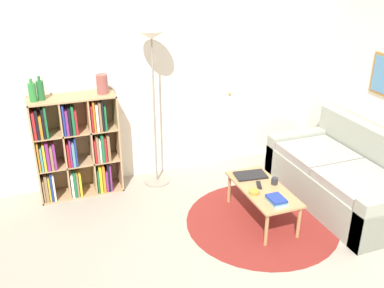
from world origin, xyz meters
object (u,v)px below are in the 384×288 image
at_px(bowl, 254,192).
at_px(bottle_left, 32,92).
at_px(cup, 275,181).
at_px(coffee_table, 263,191).
at_px(vase_on_shelf, 102,84).
at_px(bottle_middle, 41,90).
at_px(floor_lamp, 152,59).
at_px(bookshelf, 75,147).
at_px(laptop, 250,175).
at_px(couch, 346,178).

bearing_deg(bowl, bottle_left, 146.59).
bearing_deg(cup, coffee_table, -169.15).
xyz_separation_m(coffee_table, vase_on_shelf, (-1.39, 1.27, 0.97)).
xyz_separation_m(coffee_table, bottle_middle, (-2.05, 1.27, 0.97)).
bearing_deg(bottle_left, vase_on_shelf, 2.15).
height_order(bowl, bottle_left, bottle_left).
relative_size(floor_lamp, bottle_left, 7.59).
xyz_separation_m(bookshelf, bottle_middle, (-0.28, 0.00, 0.72)).
distance_m(coffee_table, laptop, 0.29).
bearing_deg(cup, bottle_left, 152.04).
xyz_separation_m(coffee_table, cup, (0.15, 0.03, 0.08)).
relative_size(laptop, bottle_middle, 1.40).
height_order(bookshelf, laptop, bookshelf).
relative_size(bottle_left, vase_on_shelf, 1.14).
relative_size(floor_lamp, cup, 25.96).
bearing_deg(coffee_table, couch, 0.94).
xyz_separation_m(floor_lamp, vase_on_shelf, (-0.57, 0.08, -0.26)).
height_order(couch, coffee_table, couch).
relative_size(bookshelf, coffee_table, 1.28).
height_order(couch, bottle_middle, bottle_middle).
relative_size(bookshelf, bottle_middle, 4.56).
height_order(bottle_left, bottle_middle, bottle_middle).
distance_m(coffee_table, vase_on_shelf, 2.12).
height_order(bookshelf, vase_on_shelf, vase_on_shelf).
bearing_deg(couch, laptop, 166.57).
distance_m(bottle_left, bottle_middle, 0.09).
bearing_deg(cup, bowl, -161.47).
xyz_separation_m(bookshelf, bottle_left, (-0.37, -0.02, 0.71)).
xyz_separation_m(cup, vase_on_shelf, (-1.55, 1.24, 0.89)).
height_order(coffee_table, cup, cup).
bearing_deg(bottle_middle, coffee_table, -31.76).
distance_m(bookshelf, floor_lamp, 1.35).
bearing_deg(cup, vase_on_shelf, 141.26).
height_order(bookshelf, cup, bookshelf).
distance_m(bookshelf, laptop, 2.03).
xyz_separation_m(coffee_table, bowl, (-0.14, -0.07, 0.06)).
xyz_separation_m(laptop, bottle_left, (-2.13, 0.96, 0.91)).
xyz_separation_m(bookshelf, coffee_table, (1.76, -1.27, -0.25)).
height_order(floor_lamp, vase_on_shelf, floor_lamp).
relative_size(floor_lamp, coffee_table, 2.01).
height_order(cup, bottle_middle, bottle_middle).
height_order(floor_lamp, cup, floor_lamp).
xyz_separation_m(bookshelf, cup, (1.92, -1.24, -0.17)).
height_order(coffee_table, bowl, bowl).
distance_m(laptop, cup, 0.30).
bearing_deg(couch, vase_on_shelf, 153.31).
relative_size(bowl, vase_on_shelf, 0.51).
bearing_deg(floor_lamp, couch, -31.32).
xyz_separation_m(cup, bottle_left, (-2.28, 1.21, 0.88)).
xyz_separation_m(floor_lamp, couch, (1.92, -1.17, -1.28)).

